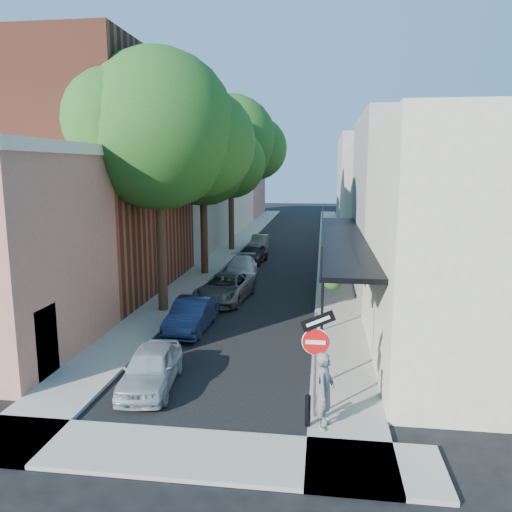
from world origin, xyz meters
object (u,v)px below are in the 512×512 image
(oak_near, at_px, (169,134))
(parked_car_c, at_px, (225,288))
(oak_far, at_px, (237,143))
(pedestrian, at_px, (325,390))
(parked_car_a, at_px, (151,368))
(parked_car_d, at_px, (241,268))
(oak_mid, at_px, (210,157))
(bollard, at_px, (308,411))
(sign_post, at_px, (316,346))
(parked_car_b, at_px, (192,315))
(parked_car_f, at_px, (260,242))
(parked_car_e, at_px, (253,254))

(oak_near, distance_m, parked_car_c, 7.75)
(oak_far, distance_m, pedestrian, 28.52)
(parked_car_a, bearing_deg, parked_car_d, 83.08)
(pedestrian, bearing_deg, parked_car_c, 36.02)
(oak_mid, height_order, parked_car_d, oak_mid)
(bollard, relative_size, pedestrian, 0.41)
(sign_post, xyz_separation_m, parked_car_b, (-5.02, 6.68, -1.40))
(parked_car_f, xyz_separation_m, pedestrian, (5.05, -27.16, 0.50))
(sign_post, distance_m, oak_far, 27.80)
(oak_near, xyz_separation_m, oak_mid, (-0.05, 7.97, -0.82))
(oak_mid, relative_size, pedestrian, 5.28)
(oak_near, relative_size, pedestrian, 5.91)
(oak_near, height_order, oak_mid, oak_near)
(oak_far, distance_m, parked_car_b, 21.10)
(oak_near, relative_size, parked_car_d, 2.62)
(oak_far, relative_size, parked_car_d, 2.73)
(oak_far, distance_m, parked_car_d, 12.85)
(parked_car_f, relative_size, pedestrian, 1.84)
(parked_car_f, bearing_deg, parked_car_a, -90.16)
(parked_car_a, bearing_deg, sign_post, -21.64)
(parked_car_c, distance_m, parked_car_d, 4.86)
(oak_far, xyz_separation_m, parked_car_a, (1.67, -24.92, -7.65))
(parked_car_a, relative_size, parked_car_f, 1.01)
(oak_near, xyz_separation_m, parked_car_b, (1.51, -2.61, -7.24))
(parked_car_d, bearing_deg, pedestrian, -79.25)
(oak_far, bearing_deg, bollard, -76.65)
(oak_far, relative_size, parked_car_f, 3.34)
(parked_car_a, height_order, parked_car_b, parked_car_b)
(oak_far, relative_size, parked_car_c, 2.53)
(oak_far, bearing_deg, parked_car_b, -85.64)
(bollard, distance_m, oak_far, 28.58)
(oak_mid, relative_size, oak_far, 0.86)
(sign_post, height_order, parked_car_e, sign_post)
(sign_post, bearing_deg, oak_near, 125.09)
(pedestrian, bearing_deg, parked_car_e, 26.37)
(oak_far, xyz_separation_m, parked_car_b, (1.50, -19.61, -7.62))
(sign_post, distance_m, parked_car_a, 5.23)
(bollard, xyz_separation_m, parked_car_e, (-4.40, 21.54, 0.13))
(parked_car_b, xyz_separation_m, parked_car_c, (0.46, 4.60, 0.01))
(parked_car_c, xyz_separation_m, pedestrian, (4.80, -11.75, 0.43))
(parked_car_d, distance_m, parked_car_e, 4.93)
(parked_car_f, bearing_deg, oak_near, -95.72)
(parked_car_b, distance_m, parked_car_e, 14.39)
(oak_near, bearing_deg, sign_post, -54.91)
(oak_mid, bearing_deg, parked_car_e, 62.06)
(parked_car_a, relative_size, parked_car_b, 0.93)
(bollard, relative_size, oak_near, 0.07)
(bollard, bearing_deg, oak_mid, 109.90)
(parked_car_c, height_order, parked_car_e, same)
(parked_car_d, bearing_deg, parked_car_b, -98.14)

